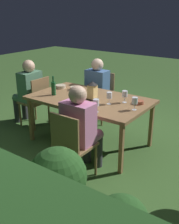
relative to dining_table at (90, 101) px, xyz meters
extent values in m
plane|color=#385B28|center=(0.00, 0.00, -0.67)|extent=(16.00, 16.00, 0.00)
cube|color=olive|center=(0.00, 0.00, 0.03)|extent=(1.74, 1.03, 0.04)
cube|color=olive|center=(-0.80, -0.44, -0.33)|extent=(0.05, 0.05, 0.68)
cube|color=olive|center=(0.80, -0.44, -0.33)|extent=(0.05, 0.05, 0.68)
cube|color=olive|center=(-0.80, 0.44, -0.33)|extent=(0.05, 0.05, 0.68)
cube|color=olive|center=(0.80, 0.44, -0.33)|extent=(0.05, 0.05, 0.68)
cube|color=brown|center=(1.19, 0.00, -0.24)|extent=(0.40, 0.42, 0.03)
cube|color=brown|center=(1.00, 0.00, -0.01)|extent=(0.03, 0.40, 0.42)
cylinder|color=brown|center=(1.36, 0.18, -0.46)|extent=(0.03, 0.03, 0.42)
cylinder|color=brown|center=(1.36, -0.18, -0.46)|extent=(0.03, 0.03, 0.42)
cylinder|color=brown|center=(1.02, 0.18, -0.46)|extent=(0.03, 0.03, 0.42)
cylinder|color=brown|center=(1.02, -0.18, -0.46)|extent=(0.03, 0.03, 0.42)
cube|color=#4C7A5B|center=(1.25, 0.00, 0.03)|extent=(0.24, 0.38, 0.50)
sphere|color=#D1A889|center=(1.25, 0.00, 0.37)|extent=(0.21, 0.21, 0.21)
cylinder|color=#4C7A5B|center=(1.39, 0.09, -0.21)|extent=(0.36, 0.13, 0.13)
cylinder|color=#4C7A5B|center=(1.39, -0.09, -0.21)|extent=(0.36, 0.13, 0.13)
cylinder|color=#333338|center=(1.55, 0.09, -0.45)|extent=(0.11, 0.11, 0.45)
cylinder|color=#333338|center=(1.55, -0.09, -0.45)|extent=(0.11, 0.11, 0.45)
cube|color=brown|center=(0.39, -0.83, -0.24)|extent=(0.42, 0.40, 0.03)
cube|color=brown|center=(0.39, -1.02, -0.01)|extent=(0.40, 0.02, 0.42)
cylinder|color=brown|center=(0.21, -0.66, -0.46)|extent=(0.03, 0.03, 0.42)
cylinder|color=brown|center=(0.57, -0.66, -0.46)|extent=(0.03, 0.03, 0.42)
cylinder|color=brown|center=(0.21, -1.00, -0.46)|extent=(0.03, 0.03, 0.42)
cylinder|color=brown|center=(0.57, -1.00, -0.46)|extent=(0.03, 0.03, 0.42)
cube|color=#426699|center=(0.39, -0.77, 0.03)|extent=(0.38, 0.24, 0.50)
sphere|color=beige|center=(0.39, -0.77, 0.37)|extent=(0.21, 0.21, 0.21)
cylinder|color=#426699|center=(0.30, -0.63, -0.21)|extent=(0.13, 0.36, 0.13)
cylinder|color=#426699|center=(0.48, -0.63, -0.21)|extent=(0.13, 0.36, 0.13)
cylinder|color=#333338|center=(0.30, -0.47, -0.45)|extent=(0.11, 0.11, 0.45)
cylinder|color=#333338|center=(0.48, -0.47, -0.45)|extent=(0.11, 0.11, 0.45)
cube|color=brown|center=(-0.39, 0.83, -0.24)|extent=(0.42, 0.40, 0.03)
cube|color=brown|center=(-0.39, 1.02, -0.01)|extent=(0.40, 0.02, 0.42)
cylinder|color=brown|center=(-0.21, 0.66, -0.46)|extent=(0.03, 0.03, 0.42)
cylinder|color=brown|center=(-0.57, 0.66, -0.46)|extent=(0.03, 0.03, 0.42)
cylinder|color=brown|center=(-0.21, 1.00, -0.46)|extent=(0.03, 0.03, 0.42)
cylinder|color=brown|center=(-0.57, 1.00, -0.46)|extent=(0.03, 0.03, 0.42)
cube|color=#C675A3|center=(-0.39, 0.77, 0.03)|extent=(0.38, 0.24, 0.50)
sphere|color=#D1A889|center=(-0.39, 0.77, 0.37)|extent=(0.21, 0.21, 0.21)
cylinder|color=#C675A3|center=(-0.30, 0.63, -0.21)|extent=(0.13, 0.36, 0.13)
cylinder|color=#C675A3|center=(-0.48, 0.63, -0.21)|extent=(0.13, 0.36, 0.13)
cylinder|color=#333338|center=(-0.30, 0.47, -0.45)|extent=(0.11, 0.11, 0.45)
cylinder|color=#333338|center=(-0.48, 0.47, -0.45)|extent=(0.11, 0.11, 0.45)
cube|color=black|center=(-0.07, 0.02, 0.06)|extent=(0.12, 0.12, 0.01)
cube|color=#F9D17A|center=(-0.07, 0.02, 0.17)|extent=(0.11, 0.11, 0.20)
cone|color=black|center=(-0.07, 0.02, 0.29)|extent=(0.15, 0.15, 0.05)
cylinder|color=#195128|center=(0.53, 0.19, 0.15)|extent=(0.07, 0.07, 0.20)
cylinder|color=#195128|center=(0.53, 0.19, 0.30)|extent=(0.03, 0.03, 0.09)
cylinder|color=silver|center=(-0.37, 0.06, 0.05)|extent=(0.06, 0.06, 0.00)
cylinder|color=silver|center=(-0.37, 0.06, 0.09)|extent=(0.01, 0.01, 0.08)
cylinder|color=silver|center=(-0.37, 0.06, 0.18)|extent=(0.08, 0.08, 0.08)
cylinder|color=maroon|center=(-0.37, 0.06, 0.15)|extent=(0.07, 0.07, 0.03)
cylinder|color=silver|center=(-0.51, -0.12, 0.05)|extent=(0.06, 0.06, 0.00)
cylinder|color=silver|center=(-0.51, -0.12, 0.09)|extent=(0.01, 0.01, 0.08)
cylinder|color=silver|center=(-0.51, -0.12, 0.18)|extent=(0.08, 0.08, 0.08)
cylinder|color=maroon|center=(-0.51, -0.12, 0.15)|extent=(0.07, 0.07, 0.03)
cylinder|color=silver|center=(-0.75, 0.06, 0.05)|extent=(0.06, 0.06, 0.00)
cylinder|color=silver|center=(-0.75, 0.06, 0.09)|extent=(0.01, 0.01, 0.08)
cylinder|color=silver|center=(-0.75, 0.06, 0.18)|extent=(0.08, 0.08, 0.08)
cylinder|color=maroon|center=(-0.75, 0.06, 0.15)|extent=(0.07, 0.07, 0.03)
cylinder|color=silver|center=(-0.40, 0.41, 0.05)|extent=(0.06, 0.06, 0.00)
cylinder|color=silver|center=(-0.40, 0.41, 0.09)|extent=(0.01, 0.01, 0.08)
cylinder|color=silver|center=(-0.40, 0.41, 0.18)|extent=(0.08, 0.08, 0.08)
cylinder|color=maroon|center=(-0.40, 0.41, 0.15)|extent=(0.07, 0.07, 0.03)
cylinder|color=silver|center=(0.21, 0.00, 0.06)|extent=(0.21, 0.21, 0.01)
cylinder|color=white|center=(-0.08, 0.35, 0.06)|extent=(0.25, 0.25, 0.01)
cylinder|color=#9E5138|center=(-0.69, -0.19, 0.07)|extent=(0.14, 0.14, 0.05)
cylinder|color=#424C1E|center=(-0.69, -0.19, 0.08)|extent=(0.12, 0.12, 0.01)
cylinder|color=#BCAD8E|center=(0.70, -0.16, 0.08)|extent=(0.17, 0.17, 0.05)
cylinder|color=tan|center=(0.70, -0.16, 0.09)|extent=(0.14, 0.14, 0.01)
cylinder|color=#BCAD8E|center=(0.44, -0.22, 0.08)|extent=(0.16, 0.16, 0.05)
cylinder|color=#477533|center=(0.44, -0.22, 0.08)|extent=(0.13, 0.13, 0.01)
sphere|color=#234C1E|center=(-1.47, 1.64, -0.21)|extent=(0.43, 0.43, 0.43)
cylinder|color=brown|center=(-0.70, 1.49, -0.55)|extent=(0.33, 0.33, 0.24)
sphere|color=#234C1E|center=(-0.70, 1.49, -0.19)|extent=(0.56, 0.56, 0.56)
camera|label=1|loc=(-2.21, 3.09, 1.29)|focal=43.93mm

